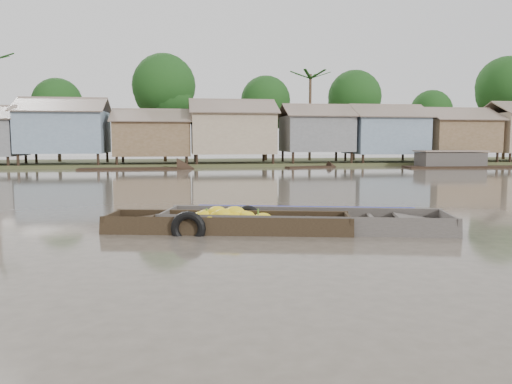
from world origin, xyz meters
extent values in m
plane|color=#4F473C|center=(0.00, 0.00, 0.00)|extent=(120.00, 120.00, 0.00)
cube|color=#384723|center=(0.00, 33.00, 0.00)|extent=(120.00, 12.00, 0.50)
cube|color=slate|center=(-10.50, 29.50, 2.70)|extent=(6.20, 5.20, 3.20)
cube|color=brown|center=(-10.50, 28.10, 4.75)|extent=(6.60, 3.02, 1.28)
cube|color=brown|center=(-10.50, 30.90, 4.75)|extent=(6.60, 3.02, 1.28)
cube|color=brown|center=(-3.80, 29.50, 2.20)|extent=(5.80, 4.60, 2.70)
cube|color=brown|center=(-3.80, 28.26, 4.00)|extent=(6.20, 2.67, 1.14)
cube|color=brown|center=(-3.80, 30.74, 4.00)|extent=(6.20, 2.67, 1.14)
cube|color=gray|center=(2.50, 29.50, 2.65)|extent=(6.50, 5.30, 3.30)
cube|color=brown|center=(2.50, 28.07, 4.75)|extent=(6.90, 3.08, 1.31)
cube|color=brown|center=(2.50, 30.93, 4.75)|extent=(6.90, 3.08, 1.31)
cube|color=slate|center=(9.50, 29.50, 2.60)|extent=(5.40, 4.70, 2.90)
cube|color=brown|center=(9.50, 28.23, 4.50)|extent=(5.80, 2.73, 1.17)
cube|color=brown|center=(9.50, 30.77, 4.50)|extent=(5.80, 2.73, 1.17)
cube|color=slate|center=(15.50, 29.50, 2.50)|extent=(6.00, 5.00, 3.10)
cube|color=brown|center=(15.50, 28.15, 4.50)|extent=(6.40, 2.90, 1.24)
cube|color=brown|center=(15.50, 30.85, 4.50)|extent=(6.40, 2.90, 1.24)
cube|color=brown|center=(22.00, 29.50, 2.45)|extent=(5.70, 4.90, 2.80)
cube|color=brown|center=(22.00, 28.18, 4.30)|extent=(6.10, 2.85, 1.21)
cube|color=brown|center=(22.00, 30.82, 4.30)|extent=(6.10, 2.85, 1.21)
cylinder|color=#473323|center=(-12.00, 34.00, 2.45)|extent=(0.28, 0.28, 4.90)
sphere|color=#143A12|center=(-12.00, 34.00, 5.25)|extent=(4.20, 4.20, 4.20)
cylinder|color=#473323|center=(-3.00, 33.00, 3.15)|extent=(0.28, 0.28, 6.30)
sphere|color=#143A12|center=(-3.00, 33.00, 6.75)|extent=(5.40, 5.40, 5.40)
cylinder|color=#473323|center=(6.00, 34.00, 2.62)|extent=(0.28, 0.28, 5.25)
sphere|color=#143A12|center=(6.00, 34.00, 5.62)|extent=(4.50, 4.50, 4.50)
cylinder|color=#473323|center=(14.00, 33.00, 2.80)|extent=(0.28, 0.28, 5.60)
sphere|color=#143A12|center=(14.00, 33.00, 6.00)|extent=(4.80, 4.80, 4.80)
cylinder|color=#473323|center=(22.00, 34.00, 2.27)|extent=(0.28, 0.28, 4.55)
sphere|color=#143A12|center=(22.00, 34.00, 4.88)|extent=(3.90, 3.90, 3.90)
cylinder|color=#473323|center=(29.00, 33.00, 3.32)|extent=(0.28, 0.28, 6.65)
sphere|color=#143A12|center=(29.00, 33.00, 7.12)|extent=(5.70, 5.70, 5.70)
cylinder|color=#473323|center=(10.00, 33.50, 4.00)|extent=(0.24, 0.24, 8.00)
cube|color=black|center=(-0.47, 0.50, -0.08)|extent=(5.67, 2.20, 0.08)
cube|color=black|center=(-0.35, 1.09, 0.14)|extent=(5.60, 1.33, 0.53)
cube|color=black|center=(-0.60, -0.09, 0.14)|extent=(5.60, 1.33, 0.53)
cube|color=black|center=(2.25, -0.08, 0.14)|extent=(0.31, 1.22, 0.50)
cube|color=black|center=(1.78, 0.02, 0.21)|extent=(1.17, 1.24, 0.19)
cube|color=black|center=(-3.20, 1.08, 0.14)|extent=(0.31, 1.22, 0.50)
cube|color=black|center=(-2.73, 0.98, 0.21)|extent=(1.17, 1.24, 0.19)
cube|color=black|center=(-1.78, 0.78, 0.25)|extent=(0.34, 1.18, 0.05)
cube|color=black|center=(0.83, 0.22, 0.25)|extent=(0.34, 1.18, 0.05)
ellipsoid|color=yellow|center=(-0.60, 0.37, 0.41)|extent=(0.49, 0.38, 0.27)
ellipsoid|color=yellow|center=(-0.97, 0.66, 0.35)|extent=(0.51, 0.40, 0.28)
ellipsoid|color=yellow|center=(-0.69, 0.85, 0.32)|extent=(0.40, 0.32, 0.22)
ellipsoid|color=yellow|center=(-0.60, 0.73, 0.32)|extent=(0.45, 0.36, 0.25)
ellipsoid|color=yellow|center=(-0.88, 0.31, 0.30)|extent=(0.39, 0.31, 0.22)
ellipsoid|color=yellow|center=(-0.15, 0.78, 0.24)|extent=(0.44, 0.35, 0.24)
ellipsoid|color=yellow|center=(-0.72, 0.60, 0.44)|extent=(0.48, 0.38, 0.27)
ellipsoid|color=yellow|center=(-0.43, 0.58, 0.42)|extent=(0.39, 0.31, 0.21)
ellipsoid|color=yellow|center=(-1.16, 0.43, 0.24)|extent=(0.45, 0.36, 0.25)
ellipsoid|color=yellow|center=(-0.32, 0.43, 0.44)|extent=(0.52, 0.41, 0.29)
ellipsoid|color=yellow|center=(-0.13, 0.37, 0.36)|extent=(0.47, 0.37, 0.26)
ellipsoid|color=yellow|center=(0.39, -0.04, 0.18)|extent=(0.43, 0.34, 0.23)
ellipsoid|color=yellow|center=(-0.45, 0.15, 0.20)|extent=(0.41, 0.33, 0.23)
ellipsoid|color=yellow|center=(-1.24, 0.36, 0.20)|extent=(0.50, 0.40, 0.28)
ellipsoid|color=yellow|center=(-0.50, 0.63, 0.35)|extent=(0.49, 0.38, 0.27)
ellipsoid|color=yellow|center=(-1.40, 0.64, 0.16)|extent=(0.40, 0.31, 0.22)
ellipsoid|color=yellow|center=(-0.43, 0.38, 0.35)|extent=(0.46, 0.36, 0.25)
ellipsoid|color=yellow|center=(-0.34, 0.28, 0.31)|extent=(0.44, 0.35, 0.24)
ellipsoid|color=yellow|center=(-1.31, 0.64, 0.24)|extent=(0.51, 0.40, 0.28)
ellipsoid|color=yellow|center=(-0.06, 0.24, 0.38)|extent=(0.40, 0.32, 0.22)
ellipsoid|color=yellow|center=(-0.11, 0.81, 0.23)|extent=(0.42, 0.33, 0.23)
ellipsoid|color=yellow|center=(-1.36, 0.82, 0.22)|extent=(0.47, 0.37, 0.26)
ellipsoid|color=yellow|center=(0.21, 0.64, 0.21)|extent=(0.44, 0.35, 0.24)
ellipsoid|color=yellow|center=(-1.41, 0.36, 0.13)|extent=(0.41, 0.32, 0.22)
ellipsoid|color=yellow|center=(0.36, 0.54, 0.26)|extent=(0.50, 0.39, 0.27)
ellipsoid|color=yellow|center=(0.24, 0.20, 0.28)|extent=(0.47, 0.37, 0.26)
ellipsoid|color=yellow|center=(-1.09, 0.69, 0.32)|extent=(0.44, 0.35, 0.24)
ellipsoid|color=yellow|center=(-1.25, 0.47, 0.24)|extent=(0.51, 0.40, 0.28)
ellipsoid|color=yellow|center=(-0.70, 0.47, 0.35)|extent=(0.48, 0.38, 0.26)
ellipsoid|color=yellow|center=(-0.57, 0.78, 0.28)|extent=(0.42, 0.33, 0.23)
ellipsoid|color=yellow|center=(-0.67, 0.67, 0.33)|extent=(0.45, 0.36, 0.25)
ellipsoid|color=yellow|center=(-1.19, 0.35, 0.18)|extent=(0.50, 0.39, 0.27)
cylinder|color=#3F6626|center=(-0.97, 0.60, 0.44)|extent=(0.04, 0.04, 0.18)
cylinder|color=#3F6626|center=(-0.28, 0.46, 0.44)|extent=(0.04, 0.04, 0.18)
cylinder|color=#3F6626|center=(0.22, 0.35, 0.44)|extent=(0.04, 0.04, 0.18)
torus|color=black|center=(0.06, 1.09, 0.16)|extent=(0.72, 0.32, 0.70)
torus|color=black|center=(-1.41, 0.00, 0.16)|extent=(0.81, 0.34, 0.79)
cube|color=#3C3733|center=(1.36, 0.50, -0.08)|extent=(6.83, 3.01, 0.08)
cube|color=#3C3733|center=(1.56, 1.29, 0.15)|extent=(6.66, 1.80, 0.55)
cube|color=#3C3733|center=(1.16, -0.29, 0.15)|extent=(6.66, 1.80, 0.55)
cube|color=#3C3733|center=(4.60, -0.31, 0.15)|extent=(0.46, 1.63, 0.52)
cube|color=#3C3733|center=(4.04, -0.17, 0.22)|extent=(1.47, 1.68, 0.22)
cube|color=#3C3733|center=(-1.88, 1.31, 0.15)|extent=(0.46, 1.63, 0.52)
cube|color=#3C3733|center=(-1.32, 1.17, 0.22)|extent=(1.47, 1.68, 0.22)
cube|color=#3C3733|center=(-0.19, 0.89, 0.26)|extent=(0.49, 1.58, 0.05)
cube|color=#3C3733|center=(2.91, 0.11, 0.26)|extent=(0.49, 1.58, 0.05)
cube|color=#665E54|center=(1.36, 0.50, -0.04)|extent=(5.25, 2.50, 0.02)
cube|color=#1017A0|center=(1.57, 1.34, 0.36)|extent=(5.37, 1.41, 0.14)
torus|color=olive|center=(2.48, -0.06, -0.02)|extent=(0.38, 0.38, 0.05)
torus|color=olive|center=(2.48, -0.06, 0.02)|extent=(0.31, 0.31, 0.05)
cube|color=black|center=(7.98, 25.73, -0.05)|extent=(3.81, 1.72, 0.35)
cube|color=black|center=(-5.22, 25.41, -0.05)|extent=(7.16, 1.63, 0.35)
cube|color=black|center=(19.84, 24.11, -0.05)|extent=(9.49, 2.84, 0.35)
cube|color=black|center=(19.00, 25.00, 0.55)|extent=(5.00, 2.00, 1.20)
camera|label=1|loc=(-1.51, -11.01, 2.12)|focal=35.00mm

